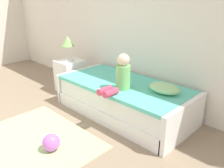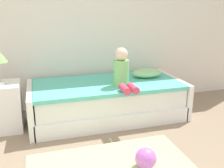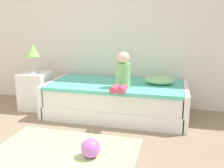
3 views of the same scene
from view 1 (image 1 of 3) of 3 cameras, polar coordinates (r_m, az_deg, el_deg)
name	(u,v)px [view 1 (image 1 of 3)]	position (r m, az deg, el deg)	size (l,w,h in m)	color
wall_rear	(122,13)	(4.09, 2.57, 17.08)	(7.20, 0.10, 2.90)	silver
bed	(123,98)	(3.55, 2.83, -3.57)	(2.11, 1.00, 0.50)	white
nightstand	(70,76)	(4.47, -10.33, 2.02)	(0.44, 0.44, 0.60)	white
table_lamp	(68,42)	(4.32, -10.87, 10.05)	(0.24, 0.24, 0.45)	silver
child_figure	(121,76)	(3.14, 2.17, 2.09)	(0.20, 0.51, 0.50)	#7FC672
pillow	(164,88)	(3.16, 12.80, -1.00)	(0.44, 0.30, 0.13)	#99CC8C
toy_ball	(51,142)	(2.88, -14.79, -13.78)	(0.21, 0.21, 0.21)	#CC66D8
area_rug	(38,139)	(3.18, -17.70, -12.81)	(1.60, 1.10, 0.01)	#B2D189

